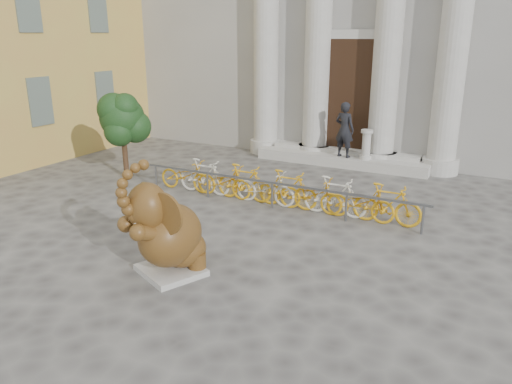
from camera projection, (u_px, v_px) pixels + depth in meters
The scene contains 7 objects.
ground at pixel (184, 273), 9.55m from camera, with size 80.00×80.00×0.00m, color #474442.
entrance_steps at pixel (342, 159), 17.42m from camera, with size 6.00×1.20×0.36m, color #A8A59E.
elephant_statue at pixel (167, 233), 9.28m from camera, with size 1.56×1.81×2.29m.
bike_rack at pixel (276, 187), 13.15m from camera, with size 8.00×0.53×1.00m.
tree at pixel (123, 119), 15.23m from camera, with size 1.55×1.41×2.68m.
pedestrian at pixel (345, 130), 16.73m from camera, with size 0.68×0.45×1.86m, color black.
balustrade_post at pixel (366, 146), 16.57m from camera, with size 0.40×0.40×0.99m.
Camera 1 is at (5.26, -6.98, 4.39)m, focal length 35.00 mm.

